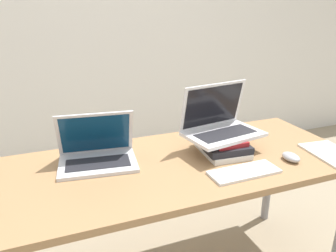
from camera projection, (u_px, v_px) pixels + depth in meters
name	position (u px, v px, depth m)	size (l,w,h in m)	color
wall_back	(101.00, 9.00, 2.62)	(8.00, 0.05, 2.70)	silver
desk	(173.00, 176.00, 1.51)	(1.72, 0.70, 0.70)	#9E754C
laptop_left	(97.00, 153.00, 1.47)	(0.37, 0.28, 0.24)	silver
book_stack	(222.00, 145.00, 1.58)	(0.23, 0.27, 0.08)	white
laptop_on_books	(220.00, 124.00, 1.58)	(0.40, 0.29, 0.24)	silver
wireless_keyboard	(244.00, 172.00, 1.39)	(0.31, 0.12, 0.01)	white
mouse	(291.00, 157.00, 1.50)	(0.06, 0.10, 0.04)	#B2B2B7
notepad	(331.00, 153.00, 1.57)	(0.21, 0.29, 0.01)	white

